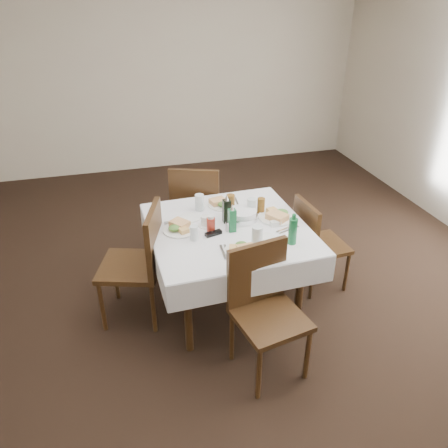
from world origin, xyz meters
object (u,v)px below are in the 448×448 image
(chair_north, at_px, (197,206))
(bread_basket, at_px, (242,215))
(water_e, at_px, (252,207))
(water_w, at_px, (194,233))
(coffee_mug, at_px, (206,221))
(oil_cruet_green, at_px, (232,219))
(dining_table, at_px, (228,236))
(chair_west, at_px, (141,258))
(oil_cruet_dark, at_px, (227,210))
(water_s, at_px, (257,236))
(water_n, at_px, (199,202))
(ketchup_bottle, at_px, (211,225))
(chair_east, at_px, (314,240))
(green_bottle, at_px, (293,231))
(chair_south, at_px, (264,302))

(chair_north, xyz_separation_m, bread_basket, (0.23, -0.73, 0.24))
(chair_north, xyz_separation_m, water_e, (0.34, -0.67, 0.27))
(water_w, relative_size, coffee_mug, 0.97)
(water_w, bearing_deg, oil_cruet_green, 9.81)
(dining_table, bearing_deg, chair_west, 177.37)
(oil_cruet_dark, xyz_separation_m, coffee_mug, (-0.18, -0.02, -0.07))
(water_w, bearing_deg, water_s, -23.27)
(water_w, relative_size, oil_cruet_green, 0.49)
(water_n, height_order, oil_cruet_green, oil_cruet_green)
(ketchup_bottle, xyz_separation_m, coffee_mug, (-0.02, 0.11, -0.03))
(dining_table, height_order, water_n, water_n)
(chair_north, bearing_deg, oil_cruet_green, -83.59)
(chair_north, bearing_deg, water_n, -97.99)
(chair_east, height_order, water_e, water_e)
(oil_cruet_green, distance_m, green_bottle, 0.48)
(water_s, bearing_deg, chair_east, 27.92)
(dining_table, bearing_deg, chair_south, -85.04)
(water_e, bearing_deg, chair_east, -11.36)
(water_w, bearing_deg, oil_cruet_dark, 33.54)
(water_s, distance_m, water_e, 0.48)
(water_w, xyz_separation_m, ketchup_bottle, (0.15, 0.08, 0.01))
(water_w, distance_m, oil_cruet_green, 0.32)
(dining_table, bearing_deg, chair_east, 3.13)
(water_w, bearing_deg, water_e, 26.79)
(chair_north, height_order, water_e, chair_north)
(dining_table, relative_size, water_w, 10.95)
(chair_south, bearing_deg, oil_cruet_dark, 93.74)
(water_e, xyz_separation_m, coffee_mug, (-0.41, -0.09, -0.03))
(chair_south, distance_m, oil_cruet_green, 0.71)
(dining_table, xyz_separation_m, chair_north, (-0.09, 0.83, -0.11))
(green_bottle, bearing_deg, water_w, 160.81)
(ketchup_bottle, xyz_separation_m, green_bottle, (0.54, -0.32, 0.04))
(green_bottle, bearing_deg, water_s, 168.19)
(water_s, height_order, bread_basket, water_s)
(chair_south, xyz_separation_m, chair_east, (0.74, 0.74, -0.05))
(chair_east, height_order, bread_basket, chair_east)
(water_e, xyz_separation_m, oil_cruet_green, (-0.23, -0.22, 0.03))
(chair_west, distance_m, ketchup_bottle, 0.61)
(water_w, xyz_separation_m, green_bottle, (0.69, -0.24, 0.05))
(coffee_mug, relative_size, green_bottle, 0.50)
(chair_north, bearing_deg, oil_cruet_dark, -82.49)
(oil_cruet_dark, relative_size, ketchup_bottle, 1.73)
(chair_north, bearing_deg, chair_east, -41.41)
(dining_table, distance_m, bread_basket, 0.21)
(water_s, bearing_deg, chair_north, 101.14)
(coffee_mug, bearing_deg, water_e, 12.11)
(oil_cruet_dark, bearing_deg, bread_basket, 3.37)
(water_n, bearing_deg, bread_basket, -41.20)
(chair_east, height_order, ketchup_bottle, ketchup_bottle)
(chair_east, bearing_deg, water_w, -171.46)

